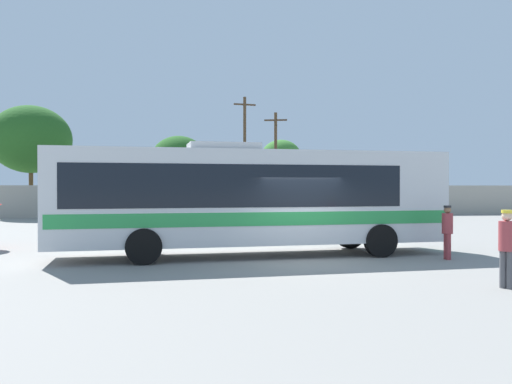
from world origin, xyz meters
TOP-DOWN VIEW (x-y plane):
  - ground_plane at (0.00, 10.00)m, footprint 300.00×300.00m
  - perimeter_wall at (0.00, 24.14)m, footprint 80.00×0.30m
  - coach_bus_silver_green at (-1.51, 1.45)m, footprint 12.70×3.58m
  - attendant_by_bus_door at (4.41, -0.23)m, footprint 0.33×0.33m
  - passenger_waiting_on_apron at (3.39, -4.71)m, footprint 0.47×0.47m
  - parked_car_leftmost_black at (-8.91, 19.23)m, footprint 4.16×2.25m
  - parked_car_second_white at (-2.41, 20.27)m, footprint 4.67×2.25m
  - parked_car_third_black at (3.93, 20.00)m, footprint 4.13×2.02m
  - parked_car_rightmost_black at (9.35, 20.16)m, footprint 4.62×2.17m
  - utility_pole_near at (3.79, 25.69)m, footprint 1.77×0.59m
  - utility_pole_far at (1.38, 26.17)m, footprint 1.79×0.44m
  - roadside_tree_left at (-14.83, 26.37)m, footprint 5.98×5.98m
  - roadside_tree_midleft at (-3.79, 26.98)m, footprint 4.43×4.43m
  - roadside_tree_midright at (5.01, 29.72)m, footprint 3.48×3.48m

SIDE VIEW (x-z plane):
  - ground_plane at x=0.00m, z-range 0.00..0.00m
  - parked_car_leftmost_black at x=-8.91m, z-range 0.05..1.50m
  - parked_car_second_white at x=-2.41m, z-range 0.05..1.50m
  - parked_car_third_black at x=3.93m, z-range 0.04..1.58m
  - parked_car_rightmost_black at x=9.35m, z-range 0.04..1.58m
  - attendant_by_bus_door at x=4.41m, z-range 0.11..1.76m
  - passenger_waiting_on_apron at x=3.39m, z-range 0.12..1.83m
  - perimeter_wall at x=0.00m, z-range 0.00..2.33m
  - coach_bus_silver_green at x=-1.51m, z-range 0.12..3.71m
  - utility_pole_near at x=3.79m, z-range 0.18..8.28m
  - roadside_tree_midleft at x=-3.79m, z-range 1.24..7.51m
  - roadside_tree_midright at x=5.01m, z-range 1.65..7.97m
  - utility_pole_far at x=1.38m, z-range 0.19..9.54m
  - roadside_tree_left at x=-14.83m, z-range 1.62..9.97m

